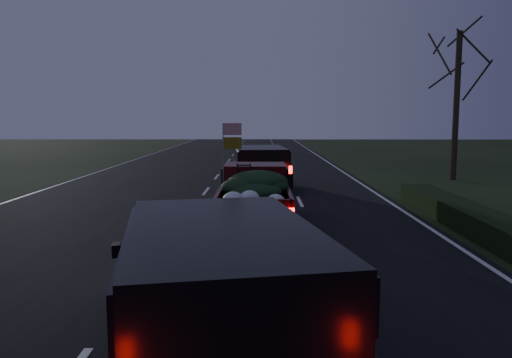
# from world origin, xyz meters

# --- Properties ---
(ground) EXTENTS (120.00, 120.00, 0.00)m
(ground) POSITION_xyz_m (0.00, 0.00, 0.00)
(ground) COLOR black
(ground) RESTS_ON ground
(road_asphalt) EXTENTS (14.00, 120.00, 0.02)m
(road_asphalt) POSITION_xyz_m (0.00, 0.00, 0.01)
(road_asphalt) COLOR black
(road_asphalt) RESTS_ON ground
(hedge_row) EXTENTS (1.00, 10.00, 0.60)m
(hedge_row) POSITION_xyz_m (7.80, 3.00, 0.30)
(hedge_row) COLOR black
(hedge_row) RESTS_ON ground
(bare_tree_far) EXTENTS (3.60, 3.60, 7.00)m
(bare_tree_far) POSITION_xyz_m (11.50, 14.00, 5.23)
(bare_tree_far) COLOR black
(bare_tree_far) RESTS_ON ground
(pickup_truck) EXTENTS (1.86, 4.82, 2.53)m
(pickup_truck) POSITION_xyz_m (2.04, 3.21, 0.95)
(pickup_truck) COLOR #3D080C
(pickup_truck) RESTS_ON ground
(lead_suv) EXTENTS (2.50, 5.14, 1.43)m
(lead_suv) POSITION_xyz_m (2.19, 10.82, 1.08)
(lead_suv) COLOR black
(lead_suv) RESTS_ON ground
(rear_suv) EXTENTS (3.06, 5.37, 1.45)m
(rear_suv) POSITION_xyz_m (1.75, -4.50, 1.10)
(rear_suv) COLOR black
(rear_suv) RESTS_ON ground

